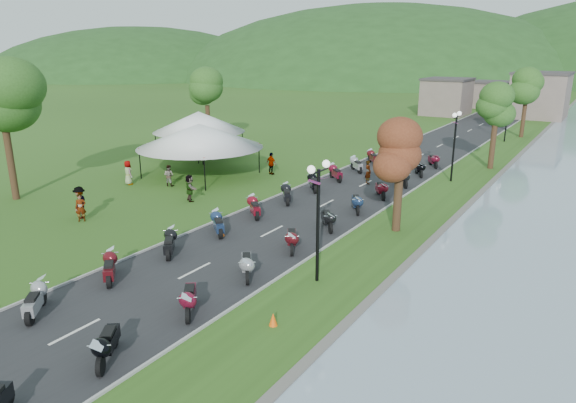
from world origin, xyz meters
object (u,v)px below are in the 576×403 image
Objects in this scene: pedestrian_a at (82,221)px; pedestrian_c at (82,218)px; pedestrian_b at (170,186)px; vendor_tent_main at (200,150)px.

pedestrian_c reaches higher than pedestrian_a.
pedestrian_b is 0.82× the size of pedestrian_c.
pedestrian_a is 1.04× the size of pedestrian_b.
pedestrian_b is 8.02m from pedestrian_c.
pedestrian_b is at bearing 51.17° from pedestrian_a.
vendor_tent_main is 3.99× the size of pedestrian_a.
pedestrian_a is 8.43m from pedestrian_b.
pedestrian_b is (0.14, -3.56, -2.00)m from vendor_tent_main.
pedestrian_c is (-0.50, 0.34, 0.00)m from pedestrian_a.
vendor_tent_main is at bearing 150.21° from pedestrian_c.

